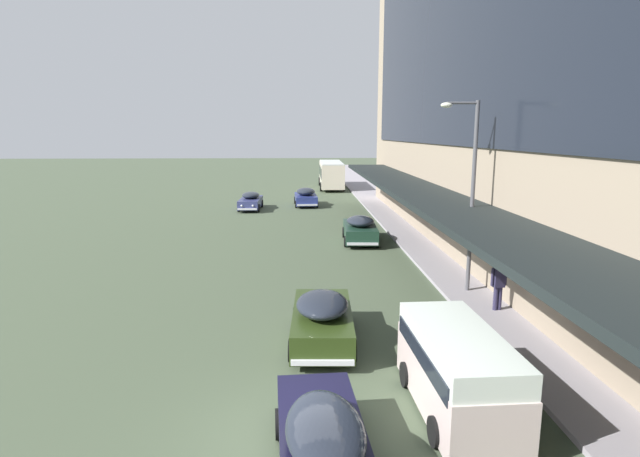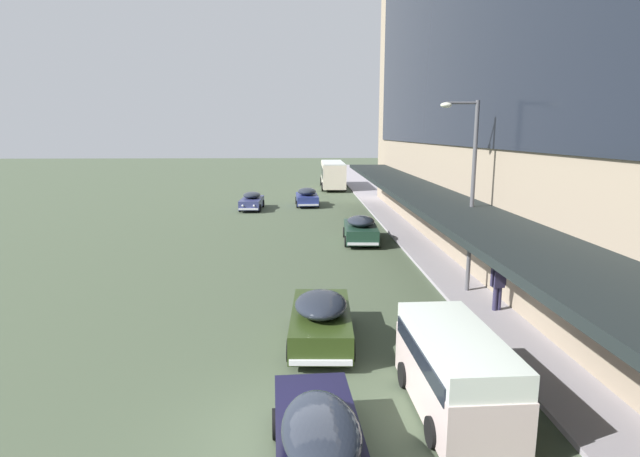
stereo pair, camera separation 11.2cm
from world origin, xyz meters
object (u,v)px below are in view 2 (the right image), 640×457
sedan_oncoming_front (361,229)px  sedan_oncoming_rear (252,201)px  pedestrian_at_kerb (498,282)px  vw_van (453,366)px  sedan_second_near (321,318)px  transit_bus_kerbside_front (333,173)px  sedan_lead_near (307,197)px  sedan_second_mid (320,448)px  street_lamp (469,184)px

sedan_oncoming_front → sedan_oncoming_rear: 15.32m
sedan_oncoming_front → pedestrian_at_kerb: pedestrian_at_kerb is taller
vw_van → sedan_oncoming_front: bearing=90.0°
sedan_second_near → transit_bus_kerbside_front: bearing=85.9°
sedan_lead_near → sedan_oncoming_front: sedan_lead_near is taller
sedan_oncoming_front → sedan_oncoming_rear: bearing=120.2°
sedan_second_near → sedan_second_mid: bearing=-92.4°
sedan_lead_near → pedestrian_at_kerb: pedestrian_at_kerb is taller
sedan_oncoming_front → sedan_oncoming_rear: size_ratio=1.00×
sedan_oncoming_rear → sedan_lead_near: bearing=22.9°
sedan_second_mid → sedan_oncoming_front: bearing=81.3°
sedan_second_mid → sedan_oncoming_rear: size_ratio=1.11×
sedan_lead_near → sedan_second_near: size_ratio=1.00×
transit_bus_kerbside_front → street_lamp: street_lamp is taller
sedan_lead_near → vw_van: vw_van is taller
transit_bus_kerbside_front → sedan_lead_near: bearing=-102.7°
sedan_oncoming_rear → sedan_second_near: sedan_second_near is taller
sedan_second_mid → vw_van: 4.04m
sedan_second_near → street_lamp: street_lamp is taller
sedan_oncoming_front → sedan_oncoming_rear: (-7.70, 13.24, -0.05)m
transit_bus_kerbside_front → sedan_second_near: (-3.11, -43.71, -0.98)m
pedestrian_at_kerb → transit_bus_kerbside_front: bearing=94.6°
transit_bus_kerbside_front → sedan_lead_near: (-3.18, -14.08, -0.98)m
pedestrian_at_kerb → sedan_oncoming_rear: bearing=113.8°
vw_van → street_lamp: bearing=70.3°
vw_van → street_lamp: street_lamp is taller
transit_bus_kerbside_front → sedan_oncoming_front: 29.32m
sedan_second_mid → sedan_second_near: 6.35m
vw_van → sedan_second_near: bearing=126.9°
sedan_lead_near → street_lamp: size_ratio=0.60×
sedan_oncoming_front → street_lamp: street_lamp is taller
sedan_second_mid → sedan_oncoming_rear: sedan_second_mid is taller
sedan_lead_near → pedestrian_at_kerb: 28.10m
sedan_second_near → pedestrian_at_kerb: pedestrian_at_kerb is taller
transit_bus_kerbside_front → sedan_oncoming_rear: size_ratio=2.13×
sedan_lead_near → street_lamp: (6.01, -25.04, 3.67)m
sedan_second_mid → vw_van: (3.18, 2.47, 0.34)m
sedan_second_mid → vw_van: vw_van is taller
sedan_second_near → street_lamp: bearing=37.7°
vw_van → pedestrian_at_kerb: 7.08m
sedan_oncoming_front → street_lamp: size_ratio=0.62×
transit_bus_kerbside_front → street_lamp: size_ratio=1.31×
sedan_oncoming_rear → pedestrian_at_kerb: pedestrian_at_kerb is taller
vw_van → street_lamp: 9.60m
sedan_second_mid → sedan_oncoming_rear: bearing=97.6°
vw_van → transit_bus_kerbside_front: bearing=89.8°
sedan_lead_near → street_lamp: bearing=-76.5°
sedan_second_mid → pedestrian_at_kerb: 10.92m
vw_van → pedestrian_at_kerb: (3.49, 6.16, 0.08)m
sedan_second_near → pedestrian_at_kerb: bearing=19.6°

